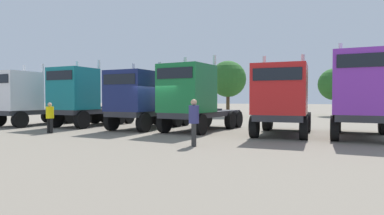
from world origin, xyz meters
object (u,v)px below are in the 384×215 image
Objects in this scene: visitor_in_hivis at (50,116)px; visitor_with_camera at (194,119)px; semi_truck_green at (193,97)px; semi_truck_white at (25,98)px; semi_truck_purple at (363,94)px; semi_truck_navy at (140,99)px; semi_truck_red at (281,99)px; semi_truck_teal at (81,97)px.

visitor_in_hivis is 0.90× the size of visitor_with_camera.
semi_truck_green is 4.00× the size of visitor_in_hivis.
semi_truck_white is 20.29m from semi_truck_purple.
semi_truck_purple reaches higher than visitor_in_hivis.
semi_truck_purple is at bearing 92.30° from semi_truck_navy.
semi_truck_white is at bearing -79.43° from semi_truck_green.
semi_truck_white is at bearing -89.74° from semi_truck_red.
semi_truck_red is at bearing 91.41° from semi_truck_navy.
semi_truck_white is at bearing -82.19° from semi_truck_navy.
semi_truck_purple is at bearing 8.61° from visitor_with_camera.
semi_truck_navy is 3.51× the size of visitor_with_camera.
semi_truck_teal is 16.30m from semi_truck_purple.
semi_truck_navy is 3.41m from semi_truck_green.
semi_truck_navy is 7.49m from visitor_with_camera.
semi_truck_teal is at bearing -93.29° from semi_truck_red.
semi_truck_navy reaches higher than visitor_in_hivis.
semi_truck_red is at bearing 120.89° from visitor_in_hivis.
visitor_with_camera is at bearing -30.68° from semi_truck_red.
semi_truck_green is 5.50m from visitor_with_camera.
visitor_in_hivis is (1.04, -3.81, -1.01)m from semi_truck_teal.
visitor_in_hivis is at bearing -54.99° from semi_truck_green.
visitor_with_camera is at bearing 30.05° from semi_truck_green.
semi_truck_teal is 0.97× the size of semi_truck_purple.
semi_truck_red reaches higher than semi_truck_navy.
semi_truck_navy is at bearing 98.53° from semi_truck_white.
semi_truck_teal reaches higher than semi_truck_white.
semi_truck_white reaches higher than visitor_with_camera.
semi_truck_green is 1.06× the size of semi_truck_red.
visitor_with_camera is (9.85, -5.60, -0.89)m from semi_truck_teal.
semi_truck_white is 11.96m from semi_truck_green.
semi_truck_teal reaches higher than visitor_in_hivis.
semi_truck_purple is (8.33, -0.50, 0.13)m from semi_truck_green.
visitor_in_hivis is at bearing 64.92° from semi_truck_white.
semi_truck_purple is 7.95m from visitor_with_camera.
visitor_in_hivis is (-15.22, -2.80, -1.10)m from semi_truck_purple.
semi_truck_red is (8.18, -0.57, -0.00)m from semi_truck_navy.
semi_truck_purple is at bearing 89.94° from semi_truck_red.
semi_truck_green is (7.94, -0.51, -0.04)m from semi_truck_teal.
visitor_with_camera is (1.91, -5.09, -0.85)m from semi_truck_green.
semi_truck_teal is at bearing -84.22° from semi_truck_green.
semi_truck_white is 1.06× the size of semi_truck_red.
semi_truck_green is at bearing 132.66° from visitor_in_hivis.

